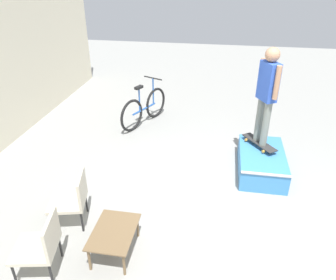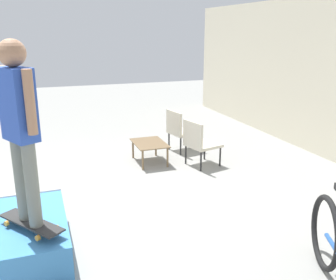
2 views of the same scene
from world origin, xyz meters
TOP-DOWN VIEW (x-y plane):
  - ground_plane at (0.00, 0.00)m, footprint 24.00×24.00m
  - skate_ramp_box at (1.03, -0.51)m, footprint 1.44×0.82m
  - skateboard_on_ramp at (1.28, -0.46)m, footprint 0.77×0.64m
  - person_skater at (1.28, -0.46)m, footprint 0.52×0.35m
  - coffee_table at (-1.35, 1.59)m, footprint 0.78×0.56m
  - patio_chair_left at (-1.79, 2.37)m, footprint 0.61×0.61m
  - patio_chair_right at (-0.87, 2.37)m, footprint 0.63×0.63m
  - bicycle at (2.73, 2.15)m, footprint 1.59×0.78m

SIDE VIEW (x-z plane):
  - ground_plane at x=0.00m, z-range 0.00..0.00m
  - skate_ramp_box at x=1.03m, z-range -0.01..0.41m
  - coffee_table at x=-1.35m, z-range 0.14..0.53m
  - bicycle at x=2.73m, z-range -0.13..0.94m
  - patio_chair_left at x=-1.79m, z-range 0.04..0.88m
  - patio_chair_right at x=-0.87m, z-range 0.04..0.88m
  - skateboard_on_ramp at x=1.28m, z-range 0.45..0.52m
  - person_skater at x=1.28m, z-range 0.66..2.45m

